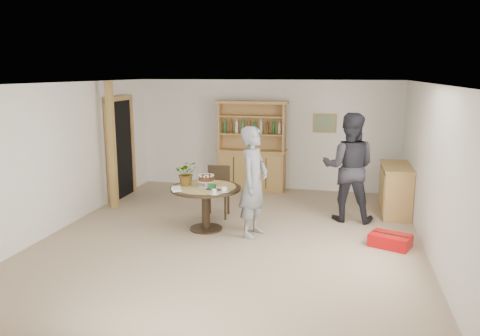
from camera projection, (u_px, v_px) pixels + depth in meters
name	position (u px, v px, depth m)	size (l,w,h in m)	color
ground	(232.00, 238.00, 7.67)	(7.00, 7.00, 0.00)	tan
room_shell	(232.00, 132.00, 7.33)	(6.04, 7.04, 2.52)	white
doorway	(120.00, 147.00, 9.99)	(0.13, 1.10, 2.18)	black
pine_post	(112.00, 146.00, 9.14)	(0.12, 0.12, 2.50)	#AF8A49
hutch	(252.00, 160.00, 10.70)	(1.62, 0.54, 2.04)	tan
sideboard	(396.00, 189.00, 8.91)	(0.54, 1.26, 0.94)	tan
dining_table	(206.00, 196.00, 7.97)	(1.20, 1.20, 0.76)	black
dining_chair	(218.00, 188.00, 8.78)	(0.46, 0.46, 0.95)	black
birthday_cake	(206.00, 179.00, 7.96)	(0.30, 0.30, 0.20)	white
flower_vase	(187.00, 173.00, 8.02)	(0.38, 0.33, 0.42)	#3F7233
gift_tray	(216.00, 188.00, 7.77)	(0.30, 0.20, 0.08)	black
coffee_cup_a	(224.00, 190.00, 7.58)	(0.15, 0.15, 0.09)	white
coffee_cup_b	(214.00, 192.00, 7.44)	(0.15, 0.15, 0.08)	white
napkins	(176.00, 189.00, 7.72)	(0.24, 0.33, 0.03)	white
teen_boy	(254.00, 182.00, 7.63)	(0.66, 0.44, 1.82)	slate
adult_person	(349.00, 167.00, 8.42)	(0.96, 0.75, 1.97)	black
red_suitcase	(390.00, 240.00, 7.27)	(0.71, 0.60, 0.21)	#BD090C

